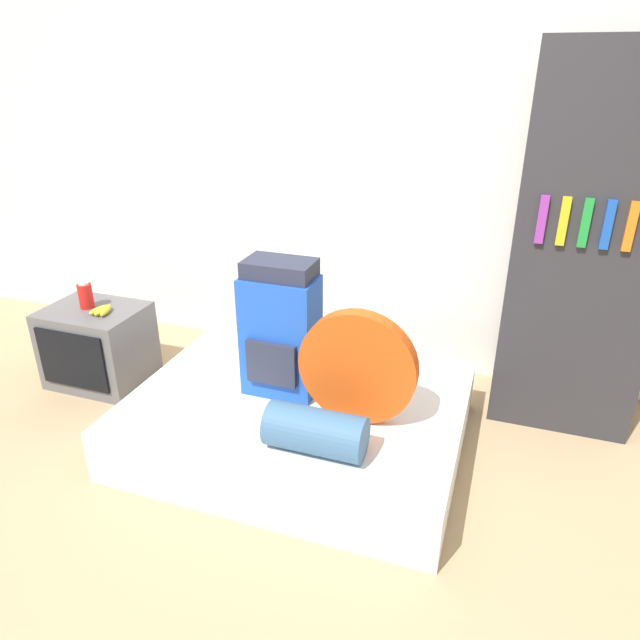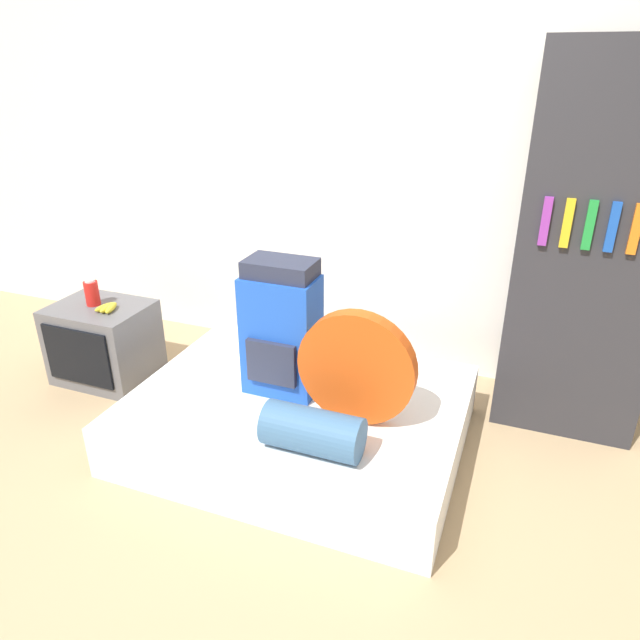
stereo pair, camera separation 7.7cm
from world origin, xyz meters
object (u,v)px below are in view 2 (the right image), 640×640
object	(u,v)px
tent_bag	(357,368)
bookshelf	(591,251)
backpack	(281,330)
canister	(92,293)
sleeping_roll	(313,431)
television	(104,342)

from	to	relation	value
tent_bag	bookshelf	world-z (taller)	bookshelf
backpack	tent_bag	xyz separation A→B (m)	(0.44, -0.13, -0.06)
canister	bookshelf	xyz separation A→B (m)	(2.75, 0.57, 0.41)
backpack	sleeping_roll	bearing A→B (deg)	-51.49
television	canister	distance (m)	0.33
backpack	television	size ratio (longest dim) A/B	1.22
tent_bag	sleeping_roll	size ratio (longest dim) A/B	1.28
backpack	canister	distance (m)	1.36
backpack	tent_bag	size ratio (longest dim) A/B	1.26
sleeping_roll	tent_bag	bearing A→B (deg)	71.35
backpack	bookshelf	size ratio (longest dim) A/B	0.36
sleeping_roll	television	size ratio (longest dim) A/B	0.76
canister	bookshelf	distance (m)	2.84
backpack	television	bearing A→B (deg)	173.54
television	canister	xyz separation A→B (m)	(-0.04, 0.01, 0.33)
canister	bookshelf	world-z (taller)	bookshelf
sleeping_roll	canister	xyz separation A→B (m)	(-1.69, 0.59, 0.19)
tent_bag	canister	size ratio (longest dim) A/B	3.39
backpack	bookshelf	world-z (taller)	bookshelf
sleeping_roll	bookshelf	world-z (taller)	bookshelf
tent_bag	television	bearing A→B (deg)	170.99
canister	television	bearing A→B (deg)	-19.32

